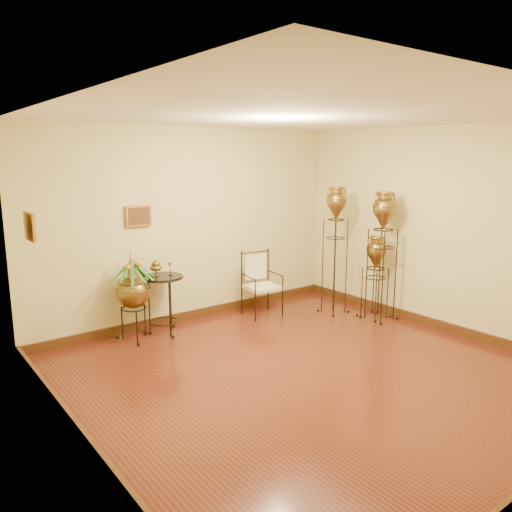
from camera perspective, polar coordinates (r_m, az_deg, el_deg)
ground at (r=5.78m, az=6.03°, el=-13.10°), size 5.00×5.00×0.00m
room_shell at (r=5.31m, az=6.31°, el=4.22°), size 5.02×5.02×2.81m
amphora_tall at (r=7.69m, az=9.02°, el=0.81°), size 0.46×0.46×1.96m
amphora_mid at (r=7.51m, az=14.20°, el=0.08°), size 0.56×0.56×1.92m
amphora_short at (r=7.64m, az=13.48°, el=-2.31°), size 0.50×0.50×1.26m
planter_urn at (r=6.68m, az=-13.88°, el=-3.58°), size 0.69×0.69×1.26m
armchair at (r=7.56m, az=0.69°, el=-3.28°), size 0.61×0.58×0.96m
side_table at (r=6.93m, az=-10.57°, el=-5.35°), size 0.63×0.63×1.02m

